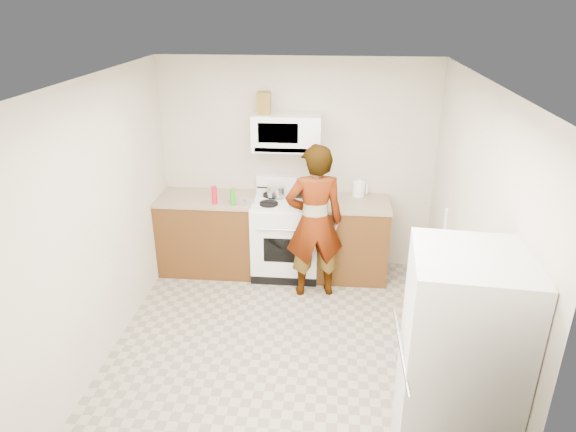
# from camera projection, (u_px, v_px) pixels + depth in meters

# --- Properties ---
(floor) EXTENTS (3.60, 3.60, 0.00)m
(floor) POSITION_uv_depth(u_px,v_px,m) (282.00, 348.00, 4.90)
(floor) COLOR gray
(floor) RESTS_ON ground
(back_wall) EXTENTS (3.20, 0.02, 2.50)m
(back_wall) POSITION_uv_depth(u_px,v_px,m) (297.00, 166.00, 6.04)
(back_wall) COLOR beige
(back_wall) RESTS_ON floor
(right_wall) EXTENTS (0.02, 3.60, 2.50)m
(right_wall) POSITION_uv_depth(u_px,v_px,m) (471.00, 236.00, 4.27)
(right_wall) COLOR beige
(right_wall) RESTS_ON floor
(cabinet_left) EXTENTS (1.12, 0.62, 0.90)m
(cabinet_left) POSITION_uv_depth(u_px,v_px,m) (208.00, 235.00, 6.17)
(cabinet_left) COLOR #552F14
(cabinet_left) RESTS_ON floor
(counter_left) EXTENTS (1.14, 0.64, 0.03)m
(counter_left) POSITION_uv_depth(u_px,v_px,m) (206.00, 198.00, 5.99)
(counter_left) COLOR tan
(counter_left) RESTS_ON cabinet_left
(cabinet_right) EXTENTS (0.80, 0.62, 0.90)m
(cabinet_right) POSITION_uv_depth(u_px,v_px,m) (352.00, 240.00, 6.03)
(cabinet_right) COLOR #552F14
(cabinet_right) RESTS_ON floor
(counter_right) EXTENTS (0.82, 0.64, 0.03)m
(counter_right) POSITION_uv_depth(u_px,v_px,m) (354.00, 203.00, 5.84)
(counter_right) COLOR tan
(counter_right) RESTS_ON cabinet_right
(gas_range) EXTENTS (0.76, 0.65, 1.13)m
(gas_range) POSITION_uv_depth(u_px,v_px,m) (286.00, 235.00, 6.07)
(gas_range) COLOR white
(gas_range) RESTS_ON floor
(microwave) EXTENTS (0.76, 0.38, 0.40)m
(microwave) POSITION_uv_depth(u_px,v_px,m) (287.00, 132.00, 5.71)
(microwave) COLOR white
(microwave) RESTS_ON back_wall
(person) EXTENTS (0.70, 0.53, 1.73)m
(person) POSITION_uv_depth(u_px,v_px,m) (314.00, 222.00, 5.49)
(person) COLOR tan
(person) RESTS_ON floor
(fridge) EXTENTS (0.75, 0.75, 1.70)m
(fridge) POSITION_uv_depth(u_px,v_px,m) (457.00, 373.00, 3.31)
(fridge) COLOR beige
(fridge) RESTS_ON floor
(kettle) EXTENTS (0.18, 0.18, 0.17)m
(kettle) POSITION_uv_depth(u_px,v_px,m) (359.00, 189.00, 5.99)
(kettle) COLOR white
(kettle) RESTS_ON counter_right
(jug) EXTENTS (0.14, 0.14, 0.24)m
(jug) POSITION_uv_depth(u_px,v_px,m) (264.00, 103.00, 5.58)
(jug) COLOR brown
(jug) RESTS_ON microwave
(saucepan) EXTENTS (0.25, 0.25, 0.11)m
(saucepan) POSITION_uv_depth(u_px,v_px,m) (276.00, 191.00, 5.96)
(saucepan) COLOR silver
(saucepan) RESTS_ON gas_range
(tray) EXTENTS (0.25, 0.16, 0.05)m
(tray) POSITION_uv_depth(u_px,v_px,m) (301.00, 203.00, 5.76)
(tray) COLOR silver
(tray) RESTS_ON gas_range
(bottle_spray) EXTENTS (0.07, 0.07, 0.21)m
(bottle_spray) POSITION_uv_depth(u_px,v_px,m) (214.00, 195.00, 5.75)
(bottle_spray) COLOR red
(bottle_spray) RESTS_ON counter_left
(bottle_hot_sauce) EXTENTS (0.07, 0.07, 0.17)m
(bottle_hot_sauce) POSITION_uv_depth(u_px,v_px,m) (233.00, 195.00, 5.80)
(bottle_hot_sauce) COLOR orange
(bottle_hot_sauce) RESTS_ON counter_left
(bottle_green_cap) EXTENTS (0.08, 0.08, 0.19)m
(bottle_green_cap) POSITION_uv_depth(u_px,v_px,m) (233.00, 197.00, 5.71)
(bottle_green_cap) COLOR #23981B
(bottle_green_cap) RESTS_ON counter_left
(pot_lid) EXTENTS (0.32, 0.32, 0.01)m
(pot_lid) POSITION_uv_depth(u_px,v_px,m) (245.00, 201.00, 5.84)
(pot_lid) COLOR white
(pot_lid) RESTS_ON counter_left
(broom) EXTENTS (0.14, 0.26, 1.26)m
(broom) POSITION_uv_depth(u_px,v_px,m) (442.00, 263.00, 5.12)
(broom) COLOR white
(broom) RESTS_ON floor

